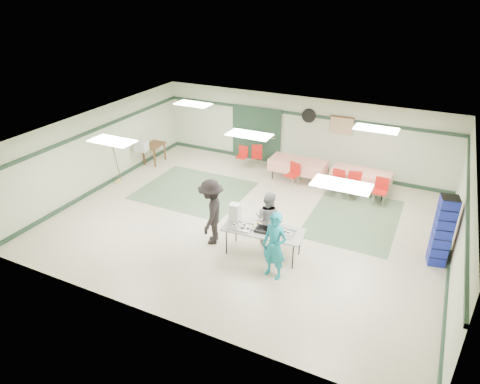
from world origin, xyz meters
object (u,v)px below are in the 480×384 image
at_px(volunteer_dark, 211,212).
at_px(chair_b, 337,180).
at_px(volunteer_grey, 268,218).
at_px(broom, 117,164).
at_px(dining_table_b, 298,165).
at_px(chair_c, 381,188).
at_px(chair_loose_b, 242,154).
at_px(chair_loose_a, 257,154).
at_px(volunteer_teal, 275,246).
at_px(crate_stack_blue_a, 443,231).
at_px(serving_table, 263,231).
at_px(crate_stack_red, 442,228).
at_px(chair_d, 293,172).
at_px(printer_table, 154,147).
at_px(crate_stack_blue_b, 442,234).
at_px(dining_table_a, 361,176).
at_px(office_printer, 141,146).
at_px(chair_a, 355,183).

bearing_deg(volunteer_dark, chair_b, 132.84).
xyz_separation_m(volunteer_grey, broom, (-6.19, 1.29, -0.07)).
bearing_deg(dining_table_b, volunteer_dark, -98.90).
height_order(chair_c, chair_loose_b, chair_c).
height_order(chair_b, chair_loose_a, chair_b).
xyz_separation_m(volunteer_teal, crate_stack_blue_a, (3.50, 2.27, 0.08)).
bearing_deg(chair_loose_b, volunteer_dark, -73.92).
bearing_deg(dining_table_b, chair_loose_a, 165.57).
bearing_deg(serving_table, crate_stack_red, 21.82).
distance_m(chair_d, chair_loose_a, 2.10).
bearing_deg(volunteer_dark, volunteer_grey, 94.52).
distance_m(serving_table, chair_loose_a, 5.78).
bearing_deg(printer_table, volunteer_grey, -32.96).
bearing_deg(chair_c, dining_table_b, 169.94).
distance_m(chair_c, chair_d, 2.90).
bearing_deg(volunteer_dark, printer_table, -147.62).
distance_m(chair_b, crate_stack_red, 3.90).
xyz_separation_m(chair_b, crate_stack_blue_b, (3.23, -2.63, 0.32)).
bearing_deg(dining_table_b, serving_table, -81.16).
height_order(chair_loose_a, crate_stack_blue_a, crate_stack_blue_a).
height_order(chair_d, chair_loose_b, chair_d).
distance_m(chair_loose_b, broom, 4.60).
bearing_deg(printer_table, serving_table, -36.33).
distance_m(volunteer_grey, crate_stack_blue_b, 4.31).
relative_size(volunteer_grey, chair_c, 1.73).
height_order(chair_d, printer_table, chair_d).
bearing_deg(volunteer_grey, dining_table_a, -108.60).
height_order(serving_table, volunteer_dark, volunteer_dark).
relative_size(volunteer_dark, crate_stack_blue_a, 0.98).
bearing_deg(volunteer_grey, serving_table, 102.47).
distance_m(dining_table_a, chair_loose_a, 4.01).
bearing_deg(volunteer_teal, crate_stack_blue_b, 44.45).
xyz_separation_m(volunteer_teal, office_printer, (-6.80, 3.85, 0.06)).
height_order(serving_table, chair_b, chair_b).
height_order(dining_table_a, printer_table, dining_table_a).
bearing_deg(chair_c, serving_table, -117.39).
height_order(chair_c, chair_d, chair_c).
bearing_deg(volunteer_dark, crate_stack_blue_a, 87.79).
bearing_deg(printer_table, chair_b, -1.85).
height_order(dining_table_a, chair_d, chair_d).
height_order(dining_table_a, chair_c, chair_c).
bearing_deg(chair_loose_a, broom, -161.39).
distance_m(chair_b, chair_c, 1.39).
height_order(printer_table, broom, broom).
bearing_deg(dining_table_b, chair_d, -85.86).
bearing_deg(office_printer, chair_loose_b, 23.24).
relative_size(chair_c, office_printer, 2.03).
xyz_separation_m(crate_stack_blue_a, crate_stack_red, (0.00, 0.46, -0.15)).
height_order(dining_table_b, crate_stack_red, crate_stack_red).
distance_m(dining_table_a, chair_a, 0.57).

